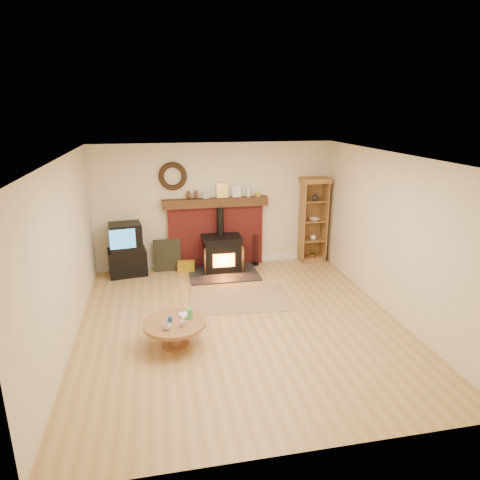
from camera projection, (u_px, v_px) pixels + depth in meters
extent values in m
plane|color=#AB8347|center=(240.00, 322.00, 6.79)|extent=(5.50, 5.50, 0.00)
cube|color=beige|center=(215.00, 206.00, 8.99)|extent=(5.00, 0.02, 2.60)
cube|color=beige|center=(300.00, 337.00, 3.83)|extent=(5.00, 0.02, 2.60)
cube|color=beige|center=(64.00, 255.00, 5.94)|extent=(0.02, 5.50, 2.60)
cube|color=beige|center=(393.00, 236.00, 6.87)|extent=(0.02, 5.50, 2.60)
cube|color=white|center=(240.00, 157.00, 6.02)|extent=(5.00, 5.50, 0.02)
cube|color=white|center=(216.00, 261.00, 9.33)|extent=(5.00, 0.04, 0.12)
torus|color=black|center=(173.00, 176.00, 8.58)|extent=(0.57, 0.11, 0.57)
cube|color=maroon|center=(216.00, 236.00, 9.11)|extent=(2.00, 0.15, 1.30)
cube|color=#3D2713|center=(216.00, 202.00, 8.86)|extent=(2.20, 0.22, 0.18)
cube|color=#999999|center=(206.00, 195.00, 8.78)|extent=(0.13, 0.05, 0.14)
cube|color=gold|center=(222.00, 190.00, 8.84)|extent=(0.24, 0.06, 0.30)
cube|color=white|center=(237.00, 192.00, 8.91)|extent=(0.18, 0.05, 0.22)
cylinder|color=white|center=(248.00, 192.00, 8.94)|extent=(0.08, 0.08, 0.22)
cylinder|color=gold|center=(258.00, 195.00, 9.00)|extent=(0.14, 0.14, 0.07)
cube|color=black|center=(224.00, 273.00, 8.77)|extent=(1.40, 1.00, 0.03)
cube|color=black|center=(222.00, 254.00, 8.85)|extent=(0.73, 0.52, 0.68)
cube|color=black|center=(222.00, 238.00, 8.75)|extent=(0.80, 0.57, 0.04)
cylinder|color=black|center=(220.00, 222.00, 8.80)|extent=(0.14, 0.14, 0.56)
cube|color=orange|center=(224.00, 261.00, 8.61)|extent=(0.44, 0.02, 0.27)
cube|color=black|center=(207.00, 260.00, 8.60)|extent=(0.17, 0.23, 0.54)
cube|color=black|center=(240.00, 258.00, 8.72)|extent=(0.17, 0.23, 0.54)
cube|color=brown|center=(240.00, 298.00, 7.65)|extent=(1.86, 1.37, 0.01)
cube|color=black|center=(128.00, 262.00, 8.68)|extent=(0.80, 0.61, 0.54)
cube|color=black|center=(126.00, 236.00, 8.53)|extent=(0.68, 0.60, 0.54)
cube|color=#2880D5|center=(123.00, 239.00, 8.27)|extent=(0.48, 0.09, 0.39)
cube|color=brown|center=(311.00, 258.00, 9.54)|extent=(0.54, 0.39, 0.10)
cube|color=brown|center=(310.00, 219.00, 9.46)|extent=(0.54, 0.02, 1.70)
cube|color=brown|center=(302.00, 222.00, 9.24)|extent=(0.02, 0.39, 1.70)
cube|color=brown|center=(324.00, 221.00, 9.34)|extent=(0.02, 0.39, 1.70)
cube|color=brown|center=(315.00, 180.00, 9.02)|extent=(0.60, 0.43, 0.10)
cube|color=brown|center=(312.00, 240.00, 9.41)|extent=(0.50, 0.35, 0.02)
cube|color=brown|center=(313.00, 220.00, 9.28)|extent=(0.50, 0.35, 0.02)
cube|color=brown|center=(314.00, 201.00, 9.15)|extent=(0.50, 0.35, 0.02)
imported|color=white|center=(315.00, 197.00, 9.08)|extent=(0.16, 0.16, 0.17)
imported|color=white|center=(314.00, 219.00, 9.23)|extent=(0.21, 0.21, 0.05)
sphere|color=white|center=(313.00, 237.00, 9.35)|extent=(0.12, 0.12, 0.12)
imported|color=green|center=(312.00, 253.00, 9.45)|extent=(0.18, 0.16, 0.20)
cube|color=#AEC00C|center=(186.00, 267.00, 8.89)|extent=(0.37, 0.26, 0.22)
cube|color=black|center=(167.00, 255.00, 8.89)|extent=(0.56, 0.15, 0.66)
cylinder|color=black|center=(255.00, 264.00, 9.28)|extent=(0.16, 0.16, 0.04)
cylinder|color=black|center=(253.00, 250.00, 9.18)|extent=(0.02, 0.02, 0.70)
cylinder|color=black|center=(255.00, 250.00, 9.19)|extent=(0.02, 0.02, 0.70)
cylinder|color=black|center=(258.00, 249.00, 9.19)|extent=(0.02, 0.02, 0.70)
cylinder|color=brown|center=(176.00, 345.00, 6.12)|extent=(0.39, 0.39, 0.03)
cylinder|color=brown|center=(175.00, 335.00, 6.08)|extent=(0.14, 0.14, 0.31)
cylinder|color=brown|center=(175.00, 323.00, 6.02)|extent=(0.89, 0.89, 0.05)
imported|color=white|center=(167.00, 326.00, 5.80)|extent=(0.11, 0.11, 0.09)
imported|color=white|center=(183.00, 323.00, 5.89)|extent=(0.09, 0.09, 0.08)
imported|color=#4C331E|center=(180.00, 316.00, 6.16)|extent=(0.15, 0.20, 0.02)
cylinder|color=navy|center=(170.00, 319.00, 6.02)|extent=(0.06, 0.06, 0.07)
cube|color=green|center=(190.00, 314.00, 6.08)|extent=(0.07, 0.07, 0.16)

